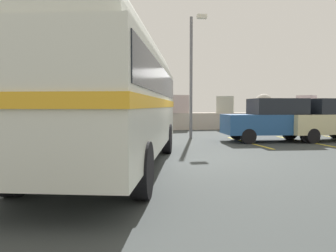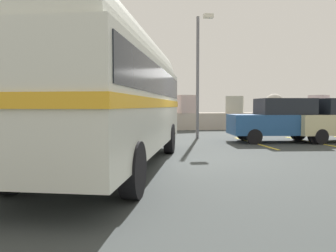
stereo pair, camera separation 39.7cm
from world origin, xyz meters
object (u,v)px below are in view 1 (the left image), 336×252
object	(u,v)px
vintage_coach	(114,86)
parked_car_middle	(327,119)
lamp_post	(193,70)
parked_car_nearest	(273,120)

from	to	relation	value
vintage_coach	parked_car_middle	distance (m)	10.54
vintage_coach	lamp_post	bearing A→B (deg)	75.69
vintage_coach	parked_car_middle	bearing A→B (deg)	41.42
parked_car_middle	lamp_post	distance (m)	6.40
parked_car_middle	lamp_post	size ratio (longest dim) A/B	0.74
parked_car_middle	vintage_coach	bearing A→B (deg)	111.86
parked_car_nearest	lamp_post	xyz separation A→B (m)	(-3.07, 1.98, 2.30)
parked_car_middle	lamp_post	xyz separation A→B (m)	(-5.58, 2.11, 2.30)
lamp_post	parked_car_middle	bearing A→B (deg)	-20.74
parked_car_middle	lamp_post	bearing A→B (deg)	64.62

